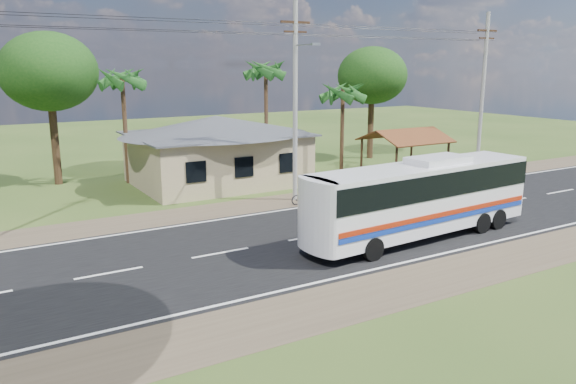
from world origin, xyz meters
name	(u,v)px	position (x,y,z in m)	size (l,w,h in m)	color
ground	(312,237)	(0.00, 0.00, 0.00)	(120.00, 120.00, 0.00)	#2D4719
road	(312,237)	(0.00, 0.00, 0.01)	(120.00, 16.00, 0.03)	black
house	(216,143)	(1.00, 13.00, 2.64)	(12.40, 10.00, 5.00)	tan
waiting_shed	(405,137)	(13.00, 8.50, 2.73)	(5.20, 4.48, 3.35)	#361F13
concrete_barrier	(423,179)	(12.00, 5.60, 0.45)	(7.00, 0.30, 0.90)	#9E9E99
utility_poles	(290,98)	(2.67, 6.49, 5.77)	(32.80, 2.22, 11.00)	#9E9E99
palm_near	(343,93)	(9.50, 11.00, 5.71)	(2.80, 2.80, 6.70)	#47301E
palm_mid	(266,71)	(6.00, 15.50, 7.16)	(2.80, 2.80, 8.20)	#47301E
palm_far	(122,79)	(-4.00, 16.00, 6.68)	(2.80, 2.80, 7.70)	#47301E
tree_behind_house	(49,72)	(-8.00, 18.00, 7.12)	(6.00, 6.00, 9.61)	#47301E
tree_behind_shed	(372,76)	(16.00, 16.00, 6.68)	(5.60, 5.60, 9.02)	#47301E
coach_bus	(422,193)	(4.10, -2.51, 2.05)	(11.68, 3.14, 3.59)	silver
motorcycle	(306,196)	(2.96, 5.24, 0.45)	(0.60, 1.72, 0.90)	black
person	(484,168)	(16.77, 4.81, 0.83)	(0.60, 0.40, 1.66)	navy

